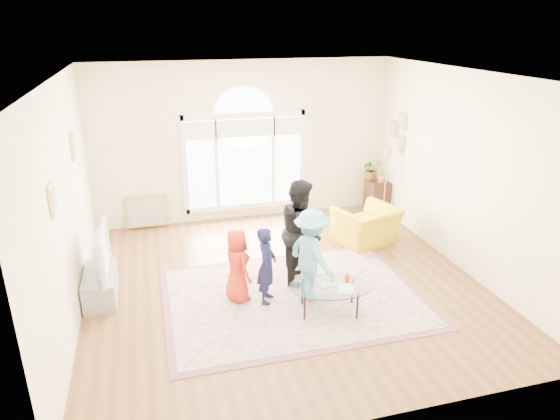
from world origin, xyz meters
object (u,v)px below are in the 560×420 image
object	(u,v)px
tv_console	(101,285)
coffee_table	(330,287)
area_rug	(293,297)
armchair	(366,225)
television	(96,252)

from	to	relation	value
tv_console	coffee_table	world-z (taller)	coffee_table
tv_console	coffee_table	size ratio (longest dim) A/B	0.78
coffee_table	area_rug	bearing A→B (deg)	140.76
coffee_table	armchair	xyz separation A→B (m)	(1.50, 2.07, -0.06)
tv_console	coffee_table	distance (m)	3.39
television	armchair	xyz separation A→B (m)	(4.63, 0.81, -0.41)
area_rug	television	xyz separation A→B (m)	(-2.75, 0.76, 0.74)
television	coffee_table	size ratio (longest dim) A/B	0.91
coffee_table	armchair	bearing A→B (deg)	67.60
tv_console	armchair	bearing A→B (deg)	9.89
area_rug	tv_console	world-z (taller)	tv_console
armchair	coffee_table	bearing A→B (deg)	35.32
area_rug	tv_console	size ratio (longest dim) A/B	3.60
coffee_table	armchair	size ratio (longest dim) A/B	1.22
coffee_table	armchair	world-z (taller)	armchair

